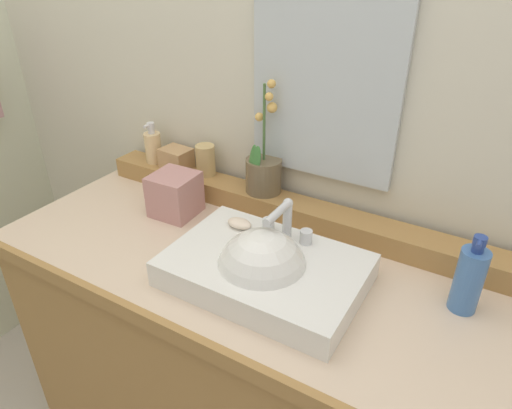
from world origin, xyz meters
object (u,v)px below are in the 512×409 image
object	(u,v)px
sink_basin	(264,271)
soap_bar	(239,223)
lotion_bottle	(469,279)
trinket_box	(176,158)
potted_plant	(264,170)
tissue_box	(175,194)
tumbler_cup	(206,160)
soap_dispenser	(153,146)

from	to	relation	value
sink_basin	soap_bar	xyz separation A→B (m)	(-0.13, 0.10, 0.05)
sink_basin	lotion_bottle	world-z (taller)	lotion_bottle
sink_basin	trinket_box	world-z (taller)	sink_basin
potted_plant	tissue_box	bearing A→B (deg)	-144.16
tumbler_cup	trinket_box	distance (m)	0.12
soap_bar	tumbler_cup	bearing A→B (deg)	140.65
soap_dispenser	trinket_box	distance (m)	0.10
potted_plant	trinket_box	distance (m)	0.34
tumbler_cup	lotion_bottle	xyz separation A→B (m)	(0.84, -0.17, -0.03)
sink_basin	tissue_box	bearing A→B (deg)	158.81
tumbler_cup	trinket_box	world-z (taller)	tumbler_cup
trinket_box	soap_dispenser	bearing A→B (deg)	-173.51
soap_bar	potted_plant	xyz separation A→B (m)	(-0.05, 0.22, 0.06)
tumbler_cup	lotion_bottle	world-z (taller)	lotion_bottle
soap_bar	lotion_bottle	bearing A→B (deg)	5.95
soap_bar	potted_plant	bearing A→B (deg)	103.30
soap_dispenser	lotion_bottle	size ratio (longest dim) A/B	0.73
soap_dispenser	lotion_bottle	distance (m)	1.07
sink_basin	soap_dispenser	world-z (taller)	soap_dispenser
sink_basin	potted_plant	bearing A→B (deg)	119.95
soap_dispenser	tissue_box	distance (m)	0.27
soap_bar	trinket_box	bearing A→B (deg)	151.01
tissue_box	trinket_box	bearing A→B (deg)	127.21
tumbler_cup	lotion_bottle	size ratio (longest dim) A/B	0.52
lotion_bottle	tissue_box	world-z (taller)	lotion_bottle
potted_plant	soap_dispenser	size ratio (longest dim) A/B	2.41
tumbler_cup	soap_bar	bearing A→B (deg)	-39.35
soap_bar	soap_dispenser	bearing A→B (deg)	156.41
potted_plant	tumbler_cup	bearing A→B (deg)	178.85
sink_basin	lotion_bottle	xyz separation A→B (m)	(0.44, 0.16, 0.05)
trinket_box	tissue_box	size ratio (longest dim) A/B	0.75
tissue_box	soap_bar	bearing A→B (deg)	-12.48
soap_bar	tumbler_cup	xyz separation A→B (m)	(-0.27, 0.23, 0.04)
potted_plant	trinket_box	world-z (taller)	potted_plant
potted_plant	lotion_bottle	xyz separation A→B (m)	(0.62, -0.16, -0.05)
tumbler_cup	lotion_bottle	bearing A→B (deg)	-11.13
trinket_box	potted_plant	bearing A→B (deg)	4.76
tissue_box	tumbler_cup	bearing A→B (deg)	90.26
soap_bar	soap_dispenser	distance (m)	0.54
tumbler_cup	tissue_box	bearing A→B (deg)	-89.74
sink_basin	lotion_bottle	bearing A→B (deg)	19.52
potted_plant	trinket_box	size ratio (longest dim) A/B	3.49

